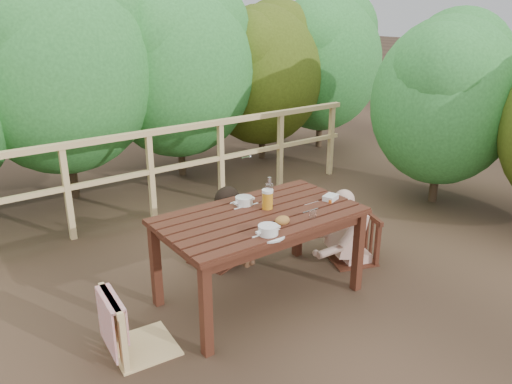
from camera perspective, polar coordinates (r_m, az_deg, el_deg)
ground at (r=4.23m, az=0.41°, el=-11.71°), size 60.00×60.00×0.00m
table at (r=4.05m, az=0.42°, el=-7.36°), size 1.57×0.88×0.72m
chair_left at (r=3.52m, az=-13.14°, el=-11.05°), size 0.47×0.47×0.88m
chair_far at (r=4.60m, az=-4.51°, el=-2.94°), size 0.55×0.55×0.86m
chair_right at (r=4.69m, az=10.95°, el=-2.97°), size 0.53×0.53×0.83m
woman at (r=4.56m, az=-4.69°, el=-1.24°), size 0.62×0.69×1.14m
diner_right at (r=4.65m, az=11.33°, el=-1.07°), size 0.70×0.63×1.15m
railing at (r=5.60m, az=-11.80°, el=1.84°), size 5.60×0.10×1.01m
hedge_row at (r=6.59m, az=-13.99°, el=16.81°), size 6.60×1.60×3.80m
soup_near at (r=3.53m, az=1.38°, el=-4.41°), size 0.24×0.24×0.08m
soup_far at (r=4.05m, az=-1.37°, el=-1.09°), size 0.24×0.24×0.08m
bread_roll at (r=3.71m, az=3.01°, el=-3.25°), size 0.12×0.09×0.07m
beer_glass at (r=3.95m, az=1.30°, el=-0.91°), size 0.09×0.09×0.17m
bottle at (r=3.96m, az=1.52°, el=-0.16°), size 0.06×0.06×0.27m
tumbler at (r=3.83m, az=6.42°, el=-2.61°), size 0.06×0.06×0.07m
butter_tub at (r=4.19m, az=8.44°, el=-0.72°), size 0.15×0.13×0.06m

